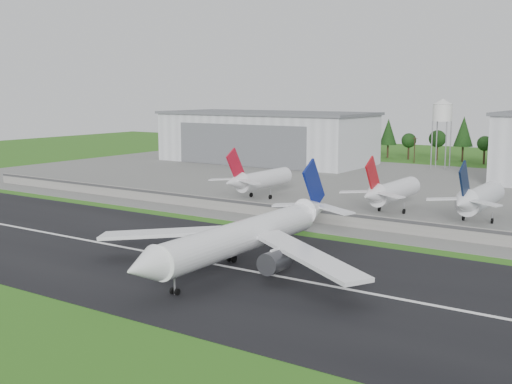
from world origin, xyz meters
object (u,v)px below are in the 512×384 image
Objects in this scene: parked_jet_red_a at (258,180)px; parked_jet_red_b at (390,192)px; parked_jet_navy at (477,199)px; main_airliner at (240,244)px.

parked_jet_red_b is at bearing 0.01° from parked_jet_red_a.
parked_jet_navy is (64.83, 0.04, 0.25)m from parked_jet_red_a.
parked_jet_navy is at bearing 0.09° from parked_jet_red_b.
parked_jet_red_a is 64.83m from parked_jet_navy.
parked_jet_red_a is (-41.14, 66.96, 1.07)m from main_airliner.
main_airliner reaches higher than parked_jet_red_a.
parked_jet_navy is at bearing -110.34° from main_airliner.
main_airliner reaches higher than parked_jet_navy.
parked_jet_red_b is at bearing -179.91° from parked_jet_navy.
parked_jet_navy reaches higher than parked_jet_red_a.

